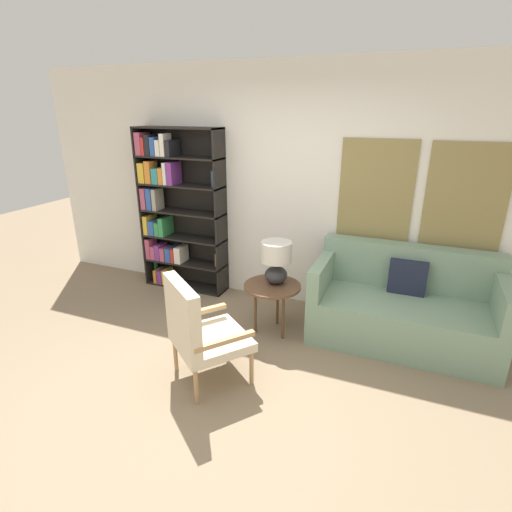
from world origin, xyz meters
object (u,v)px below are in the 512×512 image
armchair (197,328)px  couch (403,308)px  side_table (272,290)px  table_lamp (276,259)px  bookshelf (172,207)px

armchair → couch: bearing=41.7°
side_table → table_lamp: (0.02, 0.06, 0.31)m
couch → table_lamp: table_lamp is taller
armchair → table_lamp: (0.31, 1.06, 0.27)m
armchair → side_table: 1.04m
armchair → table_lamp: table_lamp is taller
bookshelf → table_lamp: (1.60, -0.59, -0.26)m
bookshelf → couch: size_ratio=1.15×
couch → side_table: couch is taller
table_lamp → armchair: bearing=-106.1°
couch → table_lamp: size_ratio=3.96×
armchair → side_table: (0.29, 1.00, -0.04)m
side_table → couch: bearing=16.8°
couch → bookshelf: bearing=174.5°
armchair → table_lamp: 1.13m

